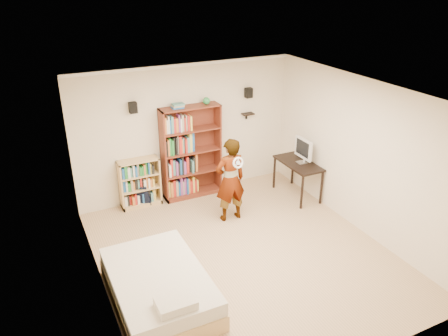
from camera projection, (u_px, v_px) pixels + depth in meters
The scene contains 14 objects.
ground at pixel (244, 254), 7.22m from camera, with size 4.50×5.00×0.01m, color tan.
room_shell at pixel (246, 156), 6.49m from camera, with size 4.52×5.02×2.71m.
crown_molding at pixel (248, 96), 6.11m from camera, with size 4.50×5.00×0.06m.
speaker_left at pixel (133, 108), 7.94m from camera, with size 0.14×0.12×0.20m, color black.
speaker_right at pixel (249, 93), 8.89m from camera, with size 0.14×0.12×0.20m, color black.
wall_shelf at pixel (248, 114), 9.08m from camera, with size 0.25×0.16×0.03m, color black.
tall_bookshelf at pixel (191, 152), 8.74m from camera, with size 1.20×0.35×1.90m, color maroon, non-canonical shape.
low_bookshelf at pixel (140, 183), 8.52m from camera, with size 0.79×0.29×0.98m, color tan, non-canonical shape.
computer_desk at pixel (297, 179), 8.95m from camera, with size 0.55×1.09×0.74m, color black, non-canonical shape.
imac at pixel (302, 151), 8.68m from camera, with size 0.10×0.51×0.51m, color silver, non-canonical shape.
daybed at pixel (159, 283), 6.11m from camera, with size 1.26×1.94×0.57m, color beige, non-canonical shape.
person at pixel (230, 180), 7.93m from camera, with size 0.58×0.38×1.60m, color black.
wii_wheel at pixel (238, 163), 7.49m from camera, with size 0.20×0.20×0.04m, color silver.
navy_bag at pixel (142, 195), 8.64m from camera, with size 0.32×0.21×0.43m, color black, non-canonical shape.
Camera 1 is at (-2.90, -5.24, 4.29)m, focal length 35.00 mm.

